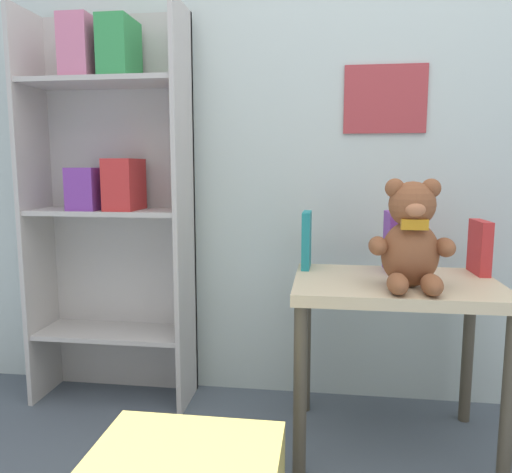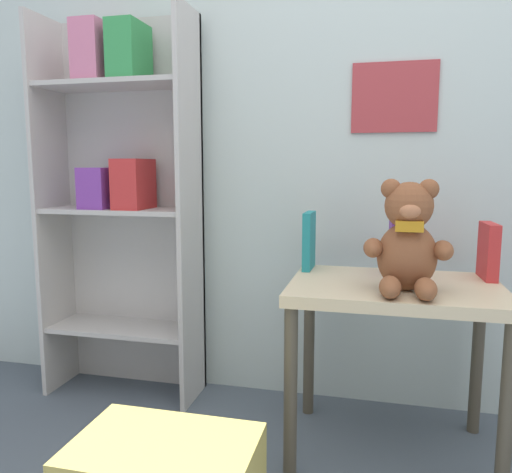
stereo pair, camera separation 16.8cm
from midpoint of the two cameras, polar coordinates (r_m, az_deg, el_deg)
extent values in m
cube|color=silver|center=(1.99, 16.63, 17.19)|extent=(4.80, 0.06, 2.50)
cube|color=#A8383D|center=(1.95, 18.05, 14.92)|extent=(0.30, 0.01, 0.25)
cube|color=#BCB7B2|center=(2.16, -20.11, 2.97)|extent=(0.02, 0.25, 1.50)
cube|color=#BCB7B2|center=(1.90, -4.96, 2.79)|extent=(0.02, 0.25, 1.50)
cube|color=#BCB7B2|center=(2.12, -11.64, 3.19)|extent=(0.61, 0.02, 1.50)
cube|color=#BCB7B2|center=(2.11, -12.61, -10.17)|extent=(0.58, 0.23, 0.02)
cube|color=#BCB7B2|center=(2.01, -13.03, 2.91)|extent=(0.58, 0.23, 0.02)
cube|color=#BCB7B2|center=(2.03, -13.48, 16.52)|extent=(0.58, 0.23, 0.02)
cube|color=#D17093|center=(2.07, -15.62, 19.60)|extent=(0.11, 0.17, 0.22)
cube|color=#33934C|center=(2.01, -11.83, 19.97)|extent=(0.11, 0.17, 0.21)
cube|color=purple|center=(2.03, -15.08, 5.38)|extent=(0.11, 0.17, 0.16)
cube|color=red|center=(1.96, -11.42, 5.90)|extent=(0.11, 0.17, 0.19)
cube|color=beige|center=(1.64, 18.49, -5.76)|extent=(0.64, 0.47, 0.04)
cylinder|color=#494233|center=(1.54, 7.27, -17.41)|extent=(0.04, 0.04, 0.53)
cylinder|color=#494233|center=(1.59, 29.63, -17.52)|extent=(0.04, 0.04, 0.53)
cylinder|color=#494233|center=(1.91, 8.68, -12.24)|extent=(0.04, 0.04, 0.53)
cylinder|color=#494233|center=(1.95, 26.34, -12.53)|extent=(0.04, 0.04, 0.53)
ellipsoid|color=brown|center=(1.54, 19.93, -2.21)|extent=(0.17, 0.13, 0.20)
sphere|color=brown|center=(1.52, 20.20, 3.30)|extent=(0.14, 0.14, 0.14)
sphere|color=brown|center=(1.51, 18.34, 5.20)|extent=(0.06, 0.06, 0.06)
sphere|color=brown|center=(1.52, 22.22, 5.03)|extent=(0.06, 0.06, 0.06)
ellipsoid|color=#B56E48|center=(1.46, 20.43, 2.72)|extent=(0.06, 0.04, 0.04)
ellipsoid|color=brown|center=(1.51, 16.41, -1.27)|extent=(0.06, 0.11, 0.06)
ellipsoid|color=brown|center=(1.53, 23.62, -1.49)|extent=(0.06, 0.11, 0.06)
ellipsoid|color=brown|center=(1.45, 18.37, -5.55)|extent=(0.06, 0.12, 0.06)
ellipsoid|color=brown|center=(1.46, 22.04, -5.63)|extent=(0.06, 0.12, 0.06)
cube|color=#C68419|center=(1.47, 20.34, 1.07)|extent=(0.08, 0.02, 0.03)
cube|color=teal|center=(1.77, 8.82, -0.49)|extent=(0.03, 0.13, 0.20)
cube|color=purple|center=(1.76, 18.28, -0.80)|extent=(0.04, 0.14, 0.20)
cube|color=red|center=(1.80, 27.53, -1.50)|extent=(0.04, 0.14, 0.18)
camera|label=1|loc=(0.08, -87.14, 0.40)|focal=35.00mm
camera|label=2|loc=(0.08, 92.86, -0.40)|focal=35.00mm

